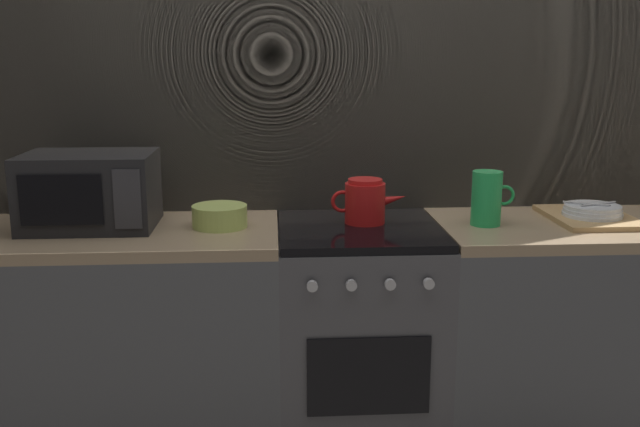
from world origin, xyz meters
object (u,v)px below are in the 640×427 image
Objects in this scene: microwave at (90,190)px; dish_pile at (591,214)px; mixing_bowl at (220,216)px; stove_unit at (358,341)px; pitcher at (487,198)px; kettle at (365,201)px.

microwave reaches higher than dish_pile.
dish_pile is at bearing 0.46° from mixing_bowl.
dish_pile reaches higher than stove_unit.
stove_unit is 2.25× the size of dish_pile.
pitcher is at bearing -173.89° from dish_pile.
microwave reaches higher than mixing_bowl.
pitcher reaches higher than dish_pile.
pitcher is at bearing -0.92° from stove_unit.
pitcher is (1.44, -0.07, -0.03)m from microwave.
stove_unit is 0.54m from kettle.
pitcher reaches higher than mixing_bowl.
mixing_bowl is at bearing -179.54° from dish_pile.
stove_unit is 4.50× the size of pitcher.
microwave is at bearing 176.60° from stove_unit.
pitcher is 0.43m from dish_pile.
stove_unit is 4.50× the size of mixing_bowl.
pitcher is 0.50× the size of dish_pile.
kettle reaches higher than stove_unit.
mixing_bowl reaches higher than dish_pile.
pitcher is at bearing -2.60° from microwave.
dish_pile is (0.42, 0.04, -0.08)m from pitcher.
kettle reaches higher than mixing_bowl.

